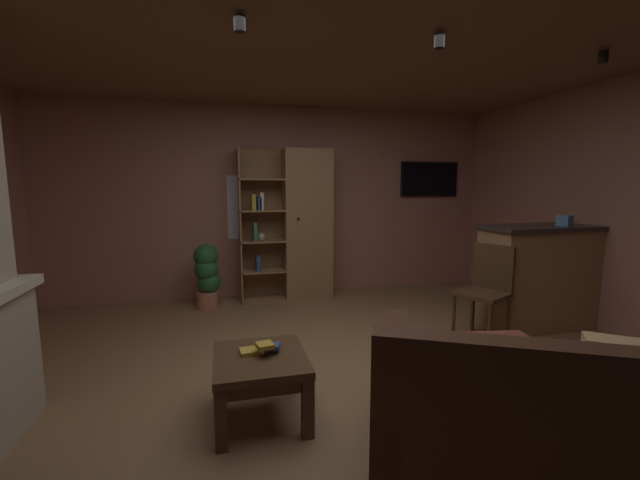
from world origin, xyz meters
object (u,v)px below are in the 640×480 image
object	(u,v)px
tissue_box	(565,221)
table_book_0	(249,351)
leather_couch	(539,420)
bookshelf_cabinet	(300,225)
potted_floor_plant	(207,274)
table_book_2	(265,345)
wall_mounted_tv	(429,179)
table_book_1	(272,346)
coffee_table	(260,369)
kitchen_bar_counter	(546,276)
dining_chair	(487,286)

from	to	relation	value
tissue_box	table_book_0	size ratio (longest dim) A/B	1.04
leather_couch	table_book_0	xyz separation A→B (m)	(-1.39, 0.92, 0.13)
bookshelf_cabinet	potted_floor_plant	world-z (taller)	bookshelf_cabinet
table_book_2	table_book_0	bearing A→B (deg)	148.79
potted_floor_plant	wall_mounted_tv	distance (m)	3.42
bookshelf_cabinet	table_book_1	world-z (taller)	bookshelf_cabinet
bookshelf_cabinet	leather_couch	world-z (taller)	bookshelf_cabinet
table_book_1	tissue_box	bearing A→B (deg)	15.54
coffee_table	table_book_1	xyz separation A→B (m)	(0.08, 0.03, 0.13)
coffee_table	table_book_1	size ratio (longest dim) A/B	6.17
table_book_1	wall_mounted_tv	world-z (taller)	wall_mounted_tv
kitchen_bar_counter	table_book_1	distance (m)	3.18
table_book_2	dining_chair	bearing A→B (deg)	20.43
bookshelf_cabinet	kitchen_bar_counter	world-z (taller)	bookshelf_cabinet
bookshelf_cabinet	wall_mounted_tv	bearing A→B (deg)	6.07
dining_chair	tissue_box	bearing A→B (deg)	4.68
leather_couch	potted_floor_plant	bearing A→B (deg)	116.90
bookshelf_cabinet	table_book_2	world-z (taller)	bookshelf_cabinet
tissue_box	bookshelf_cabinet	bearing A→B (deg)	142.75
kitchen_bar_counter	leather_couch	world-z (taller)	kitchen_bar_counter
table_book_1	dining_chair	size ratio (longest dim) A/B	0.11
coffee_table	potted_floor_plant	world-z (taller)	potted_floor_plant
potted_floor_plant	bookshelf_cabinet	bearing A→B (deg)	9.17
leather_couch	table_book_0	bearing A→B (deg)	146.50
table_book_0	dining_chair	world-z (taller)	dining_chair
kitchen_bar_counter	coffee_table	world-z (taller)	kitchen_bar_counter
bookshelf_cabinet	table_book_2	bearing A→B (deg)	-105.87
tissue_box	wall_mounted_tv	size ratio (longest dim) A/B	0.13
dining_chair	kitchen_bar_counter	bearing A→B (deg)	11.12
bookshelf_cabinet	table_book_0	xyz separation A→B (m)	(-0.87, -2.67, -0.54)
kitchen_bar_counter	leather_couch	distance (m)	2.59
table_book_1	wall_mounted_tv	bearing A→B (deg)	46.92
dining_chair	potted_floor_plant	size ratio (longest dim) A/B	1.17
tissue_box	wall_mounted_tv	world-z (taller)	wall_mounted_tv
coffee_table	table_book_1	bearing A→B (deg)	23.59
table_book_2	potted_floor_plant	distance (m)	2.57
leather_couch	table_book_1	bearing A→B (deg)	144.07
leather_couch	coffee_table	bearing A→B (deg)	146.79
coffee_table	dining_chair	bearing A→B (deg)	20.05
bookshelf_cabinet	kitchen_bar_counter	distance (m)	2.91
dining_chair	bookshelf_cabinet	bearing A→B (deg)	127.50
potted_floor_plant	kitchen_bar_counter	bearing A→B (deg)	-23.66
kitchen_bar_counter	potted_floor_plant	bearing A→B (deg)	156.34
potted_floor_plant	dining_chair	bearing A→B (deg)	-32.60
coffee_table	table_book_2	size ratio (longest dim) A/B	5.92
bookshelf_cabinet	table_book_0	size ratio (longest dim) A/B	16.98
table_book_1	wall_mounted_tv	size ratio (longest dim) A/B	0.11
leather_couch	potted_floor_plant	xyz separation A→B (m)	(-1.72, 3.39, 0.12)
coffee_table	dining_chair	distance (m)	2.42
table_book_0	tissue_box	bearing A→B (deg)	14.59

